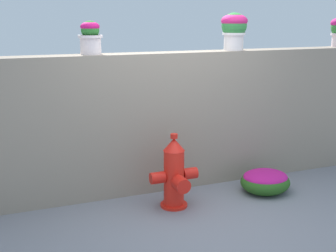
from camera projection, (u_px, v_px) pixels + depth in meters
name	position (u px, v px, depth m)	size (l,w,h in m)	color
ground_plane	(208.00, 226.00, 4.68)	(24.00, 24.00, 0.00)	slate
stone_wall	(165.00, 121.00, 5.59)	(6.13, 0.33, 1.71)	gray
potted_plant_1	(90.00, 36.00, 5.04)	(0.28, 0.28, 0.38)	silver
potted_plant_2	(234.00, 28.00, 5.63)	(0.33, 0.33, 0.47)	silver
fire_hydrant	(174.00, 175.00, 5.07)	(0.56, 0.45, 0.86)	red
flower_bush_left	(265.00, 181.00, 5.55)	(0.63, 0.56, 0.29)	#28581C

